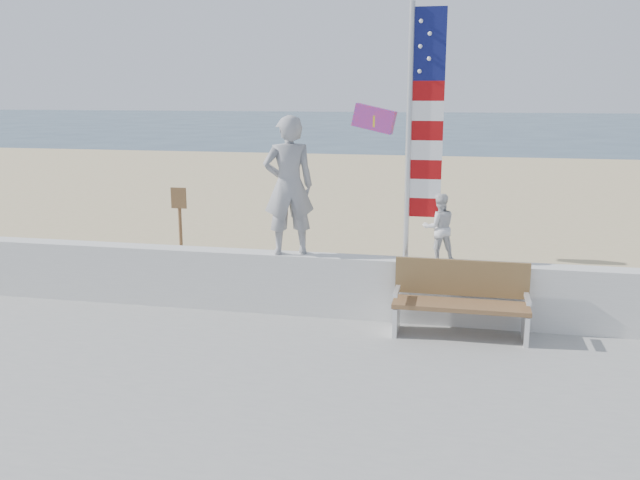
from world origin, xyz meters
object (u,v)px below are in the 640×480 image
(adult, at_px, (289,186))
(flag, at_px, (418,123))
(bench, at_px, (461,298))
(child, at_px, (439,228))

(adult, xyz_separation_m, flag, (1.83, -0.00, 0.91))
(flag, bearing_deg, adult, 179.99)
(adult, height_order, bench, adult)
(bench, height_order, flag, flag)
(flag, bearing_deg, bench, -34.26)
(adult, height_order, child, adult)
(child, bearing_deg, flag, -17.73)
(child, height_order, flag, flag)
(adult, bearing_deg, child, 156.82)
(child, height_order, bench, child)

